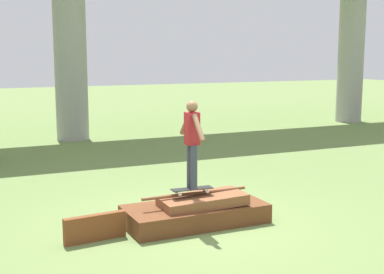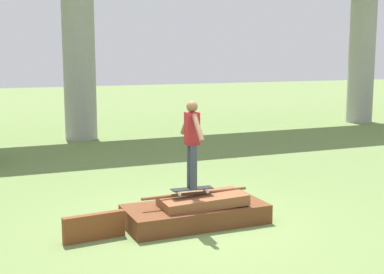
% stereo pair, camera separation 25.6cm
% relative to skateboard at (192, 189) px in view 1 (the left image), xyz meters
% --- Properties ---
extents(ground_plane, '(80.00, 80.00, 0.00)m').
position_rel_skateboard_xyz_m(ground_plane, '(0.09, 0.07, -0.65)').
color(ground_plane, olive).
extents(scrap_pile, '(2.49, 1.15, 0.57)m').
position_rel_skateboard_xyz_m(scrap_pile, '(0.11, 0.05, -0.43)').
color(scrap_pile, brown).
rests_on(scrap_pile, ground_plane).
extents(scrap_plank_loose, '(1.02, 0.23, 0.43)m').
position_rel_skateboard_xyz_m(scrap_plank_loose, '(-1.74, -0.08, -0.43)').
color(scrap_plank_loose, brown).
rests_on(scrap_plank_loose, ground_plane).
extents(skateboard, '(0.74, 0.24, 0.09)m').
position_rel_skateboard_xyz_m(skateboard, '(0.00, 0.00, 0.00)').
color(skateboard, black).
rests_on(skateboard, scrap_pile).
extents(skater, '(0.23, 1.04, 1.52)m').
position_rel_skateboard_xyz_m(skater, '(0.00, 0.00, 0.88)').
color(skater, '#383D4C').
rests_on(skater, skateboard).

